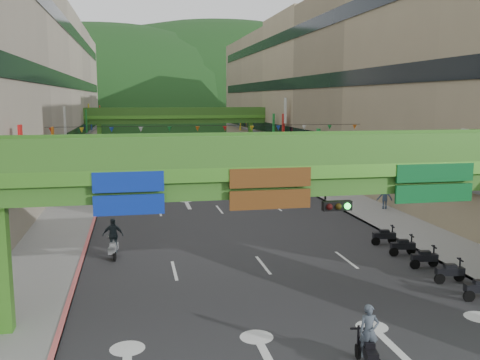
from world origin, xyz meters
name	(u,v)px	position (x,y,z in m)	size (l,w,h in m)	color
road_slab	(188,169)	(0.00, 50.00, 0.01)	(18.00, 140.00, 0.02)	#28282B
sidewalk_left	(93,171)	(-11.00, 50.00, 0.07)	(4.00, 140.00, 0.15)	gray
sidewalk_right	(276,166)	(11.00, 50.00, 0.07)	(4.00, 140.00, 0.15)	gray
curb_left	(110,170)	(-9.10, 50.00, 0.09)	(0.20, 140.00, 0.18)	#CC5959
curb_right	(261,167)	(9.10, 50.00, 0.09)	(0.20, 140.00, 0.18)	gray
building_row_left	(15,89)	(-18.93, 50.00, 9.46)	(12.80, 95.00, 19.00)	#9E937F
building_row_right	(339,90)	(18.93, 50.00, 9.46)	(12.80, 95.00, 19.00)	gray
overpass_near	(330,184)	(0.93, 5.38, 5.21)	(28.00, 12.27, 7.10)	#4C9E2D
overpass_far	(177,119)	(0.00, 65.00, 5.40)	(28.00, 2.20, 7.10)	#4C9E2D
hill_left	(105,125)	(-15.00, 160.00, 0.00)	(168.00, 140.00, 112.00)	#1C4419
hill_right	(220,122)	(25.00, 180.00, 0.00)	(208.00, 176.00, 128.00)	#1C4419
bunting_string	(211,129)	(0.00, 30.00, 5.96)	(26.00, 0.36, 0.47)	black
scooter_rider_near	(369,338)	(0.78, 1.28, 0.95)	(0.72, 1.59, 2.04)	black
scooter_rider_mid	(192,175)	(-0.83, 37.68, 1.06)	(0.86, 1.60, 2.06)	black
scooter_rider_left	(113,238)	(-7.50, 14.74, 1.10)	(1.12, 1.60, 2.18)	gray
scooter_rider_far	(150,170)	(-4.66, 41.93, 1.08)	(0.92, 1.60, 2.13)	maroon
parked_scooter_row	(424,258)	(7.80, 10.00, 0.52)	(1.60, 9.41, 1.08)	black
car_silver	(135,157)	(-6.17, 58.71, 0.72)	(1.53, 4.38, 1.44)	#AAABB1
car_yellow	(212,152)	(5.00, 63.69, 0.69)	(1.63, 4.04, 1.38)	gold
pedestrian_red	(321,185)	(9.97, 31.15, 0.81)	(0.79, 0.61, 1.62)	#B01339
pedestrian_blue	(385,199)	(12.20, 23.26, 0.92)	(0.86, 0.55, 1.83)	#293A4F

